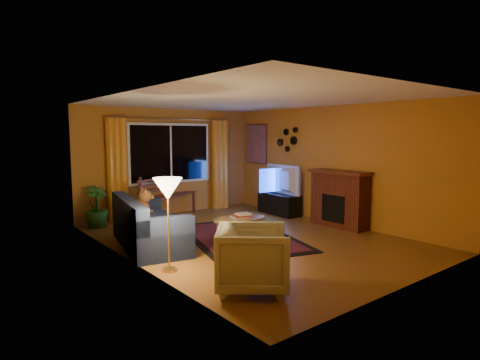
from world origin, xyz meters
TOP-DOWN VIEW (x-y plane):
  - floor at (0.00, 0.00)m, footprint 4.50×6.00m
  - ceiling at (0.00, 0.00)m, footprint 4.50×6.00m
  - wall_back at (0.00, 3.01)m, footprint 4.50×0.02m
  - wall_left at (-2.26, 0.00)m, footprint 0.02×6.00m
  - wall_right at (2.26, 0.00)m, footprint 0.02×6.00m
  - window at (0.00, 2.94)m, footprint 2.00×0.02m
  - curtain_rod at (0.00, 2.90)m, footprint 3.20×0.03m
  - curtain_left at (-1.35, 2.88)m, footprint 0.36×0.36m
  - curtain_right at (1.35, 2.88)m, footprint 0.36×0.36m
  - bench at (-0.21, 2.69)m, footprint 1.68×1.09m
  - potted_plant at (-1.90, 2.62)m, footprint 0.59×0.59m
  - sofa at (-1.65, 0.68)m, footprint 1.27×2.19m
  - dog at (-1.60, 1.15)m, footprint 0.47×0.57m
  - armchair at (-1.52, -1.89)m, footprint 1.14×1.15m
  - floor_lamp at (-2.00, -0.65)m, footprint 0.28×0.28m
  - rug at (-0.10, 0.18)m, footprint 2.50×3.20m
  - coffee_table at (-0.12, 0.17)m, footprint 1.23×1.23m
  - tv_console at (1.99, 1.33)m, footprint 0.48×1.20m
  - television at (1.99, 1.33)m, footprint 0.27×1.20m
  - fireplace at (2.05, -0.40)m, footprint 0.40×1.20m
  - mirror_cluster at (2.21, 1.30)m, footprint 0.06×0.60m
  - painting at (2.22, 2.45)m, footprint 0.04×0.76m

SIDE VIEW (x-z plane):
  - floor at x=0.00m, z-range -0.02..0.00m
  - rug at x=-0.10m, z-range 0.00..0.02m
  - coffee_table at x=-0.12m, z-range 0.00..0.37m
  - bench at x=-0.21m, z-range 0.00..0.49m
  - tv_console at x=1.99m, z-range 0.00..0.49m
  - sofa at x=-1.65m, z-range 0.00..0.83m
  - potted_plant at x=-1.90m, z-range 0.00..0.85m
  - armchair at x=-1.52m, z-range 0.00..0.87m
  - fireplace at x=2.05m, z-range 0.00..1.10m
  - floor_lamp at x=-2.00m, z-range 0.00..1.28m
  - dog at x=-1.60m, z-range 0.41..0.95m
  - television at x=1.99m, z-range 0.49..1.17m
  - curtain_left at x=-1.35m, z-range 0.00..2.24m
  - curtain_right at x=1.35m, z-range 0.00..2.24m
  - wall_back at x=0.00m, z-range 0.00..2.50m
  - wall_left at x=-2.26m, z-range 0.00..2.50m
  - wall_right at x=2.26m, z-range 0.00..2.50m
  - window at x=0.00m, z-range 0.80..2.10m
  - painting at x=2.22m, z-range 1.17..2.13m
  - mirror_cluster at x=2.21m, z-range 1.52..2.08m
  - curtain_rod at x=0.00m, z-range 2.23..2.27m
  - ceiling at x=0.00m, z-range 2.50..2.52m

